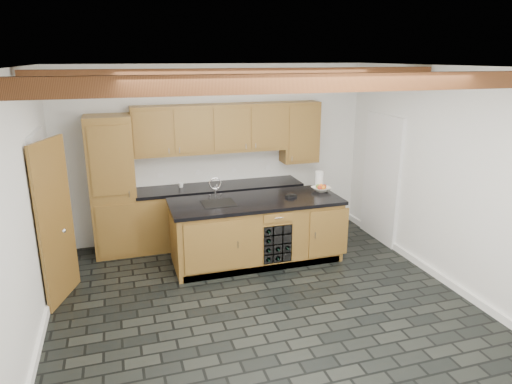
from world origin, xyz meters
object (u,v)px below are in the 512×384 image
island (257,230)px  kitchen_scale (291,196)px  fruit_bowl (321,189)px  paper_towel (319,180)px

island → kitchen_scale: (0.52, -0.02, 0.49)m
island → kitchen_scale: kitchen_scale is taller
island → kitchen_scale: bearing=-1.9°
island → fruit_bowl: fruit_bowl is taller
island → kitchen_scale: size_ratio=14.50×
island → paper_towel: 1.27m
kitchen_scale → paper_towel: size_ratio=0.60×
island → paper_towel: paper_towel is taller
fruit_bowl → paper_towel: 0.16m
kitchen_scale → paper_towel: (0.57, 0.27, 0.12)m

